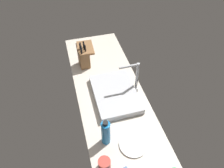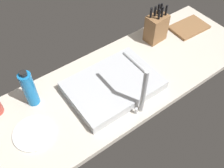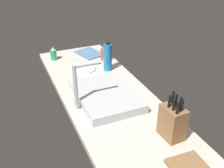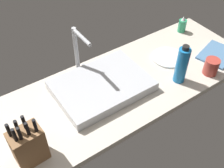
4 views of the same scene
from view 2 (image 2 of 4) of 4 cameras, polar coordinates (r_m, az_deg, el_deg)
countertop_slab at (r=144.21cm, az=-0.06°, el=-0.53°), size 187.75×57.39×3.50cm
sink_basin at (r=138.76cm, az=0.29°, el=-0.33°), size 49.40×35.09×5.53cm
faucet at (r=119.99cm, az=6.59°, el=-0.39°), size 5.50×17.18×29.39cm
knife_block at (r=167.14cm, az=9.95°, el=12.44°), size 13.61×10.15×24.64cm
cutting_board at (r=186.90cm, az=17.00°, el=12.15°), size 25.93×17.77×1.80cm
water_bottle at (r=133.50cm, az=-18.19°, el=-1.01°), size 6.48×6.48×23.36cm
dinner_plate at (r=130.30cm, az=-17.26°, el=-10.53°), size 20.01×20.01×1.20cm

